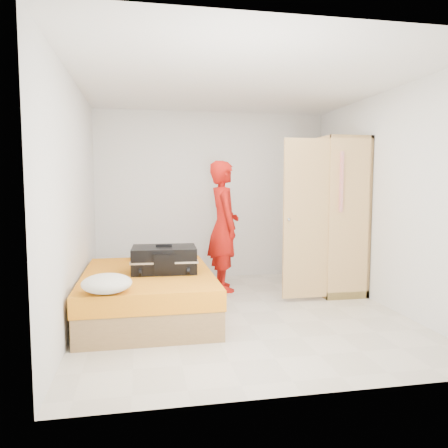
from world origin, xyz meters
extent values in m
plane|color=beige|center=(0.00, 0.00, 0.00)|extent=(4.00, 4.00, 0.00)
plane|color=white|center=(0.00, 0.00, 2.60)|extent=(4.00, 4.00, 0.00)
cube|color=white|center=(0.00, 2.00, 1.30)|extent=(3.60, 0.02, 2.60)
cube|color=white|center=(0.00, -2.00, 1.30)|extent=(3.60, 0.02, 2.60)
cube|color=white|center=(-1.80, 0.00, 1.30)|extent=(0.02, 4.00, 2.60)
cube|color=white|center=(1.80, 0.00, 1.30)|extent=(0.02, 4.00, 2.60)
cube|color=#997545|center=(-1.05, 0.11, 0.15)|extent=(1.40, 2.00, 0.30)
cube|color=orange|center=(-1.05, 0.11, 0.40)|extent=(1.42, 2.02, 0.20)
cube|color=#E7B371|center=(1.77, 0.90, 1.05)|extent=(0.04, 1.20, 2.10)
cube|color=#E7B371|center=(1.50, 0.32, 1.05)|extent=(0.58, 0.04, 2.10)
cube|color=#E7B371|center=(1.50, 1.48, 1.05)|extent=(0.58, 0.04, 2.10)
cube|color=#E7B371|center=(1.50, 0.90, 2.08)|extent=(0.58, 1.20, 0.04)
cube|color=tan|center=(1.50, 0.90, 0.05)|extent=(0.58, 1.20, 0.10)
cube|color=#E7B371|center=(1.23, 1.20, 1.05)|extent=(0.04, 0.59, 2.00)
cube|color=#E7B371|center=(0.92, 0.34, 1.05)|extent=(0.59, 0.05, 2.00)
cylinder|color=#B2B2B7|center=(1.50, 0.90, 1.92)|extent=(0.02, 1.10, 0.02)
imported|color=red|center=(0.02, 1.13, 0.90)|extent=(0.47, 0.68, 1.80)
cube|color=black|center=(-0.86, 0.10, 0.64)|extent=(0.74, 0.54, 0.28)
cube|color=black|center=(-0.86, 0.10, 0.80)|extent=(0.19, 0.06, 0.03)
ellipsoid|color=white|center=(-1.43, -0.76, 0.59)|extent=(0.46, 0.46, 0.17)
cube|color=white|center=(-0.95, 0.96, 0.55)|extent=(0.62, 0.34, 0.11)
camera|label=1|loc=(-1.11, -4.81, 1.51)|focal=35.00mm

